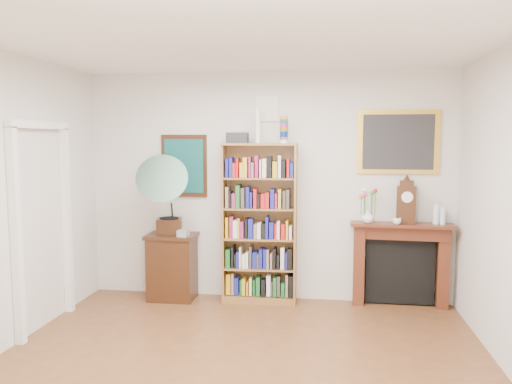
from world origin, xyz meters
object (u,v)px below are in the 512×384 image
Objects in this scene: mantel_clock at (406,203)px; teacup at (397,221)px; side_cabinet at (172,267)px; bottle_right at (443,216)px; fireplace at (400,258)px; gramophone at (164,190)px; flower_vase at (368,216)px; bookshelf at (259,214)px; cd_stack at (183,233)px; bottle_left at (436,214)px.

mantel_clock reaches higher than teacup.
side_cabinet is 3.29m from bottle_right.
fireplace reaches higher than side_cabinet.
gramophone is at bearing -113.69° from side_cabinet.
side_cabinet is 5.33× the size of flower_vase.
side_cabinet is 0.97m from gramophone.
bookshelf reaches higher than cd_stack.
gramophone is 4.11× the size of bottle_left.
cd_stack is at bearing -174.82° from flower_vase.
mantel_clock is (2.80, 0.09, 0.84)m from side_cabinet.
bottle_right reaches higher than flower_vase.
teacup is at bearing 0.08° from side_cabinet.
bookshelf is at bearing -171.39° from mantel_clock.
bookshelf is at bearing 11.45° from cd_stack.
teacup is (-0.07, -0.13, 0.46)m from fireplace.
bookshelf is 1.29m from flower_vase.
cd_stack is 2.66m from mantel_clock.
bottle_right reaches higher than side_cabinet.
gramophone reaches higher than side_cabinet.
bottle_left is (0.38, -0.04, 0.54)m from fireplace.
flower_vase is 1.57× the size of teacup.
bottle_right is (0.85, 0.02, 0.02)m from flower_vase.
bottle_right is at bearing 1.44° from side_cabinet.
gramophone is at bearing -174.33° from bookshelf.
fireplace is 6.01× the size of bottle_right.
cd_stack is 0.24× the size of mantel_clock.
side_cabinet is 2.93m from mantel_clock.
side_cabinet is at bearing 53.11° from gramophone.
flower_vase is at bearing -1.94° from bookshelf.
teacup is (-0.11, -0.08, -0.21)m from mantel_clock.
bottle_left is at bearing 1.75° from side_cabinet.
bottle_left is (2.06, 0.05, 0.04)m from bookshelf.
bookshelf reaches higher than bottle_left.
side_cabinet is 1.62× the size of mantel_clock.
bookshelf is at bearing 2.83° from side_cabinet.
bookshelf is 1.76m from fireplace.
teacup is at bearing -171.35° from bottle_right.
bottle_left reaches higher than flower_vase.
gramophone reaches higher than bottle_right.
mantel_clock reaches higher than bottle_left.
side_cabinet is 0.83× the size of gramophone.
teacup is (1.61, -0.04, -0.04)m from bookshelf.
bookshelf is 22.80× the size of teacup.
bottle_left reaches higher than cd_stack.
fireplace is 2.38× the size of mantel_clock.
gramophone is 6.41× the size of flower_vase.
fireplace is at bearing -8.28° from gramophone.
bookshelf is 9.29× the size of bottle_left.
bookshelf is 1.85× the size of fireplace.
teacup is 0.53m from bottle_right.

